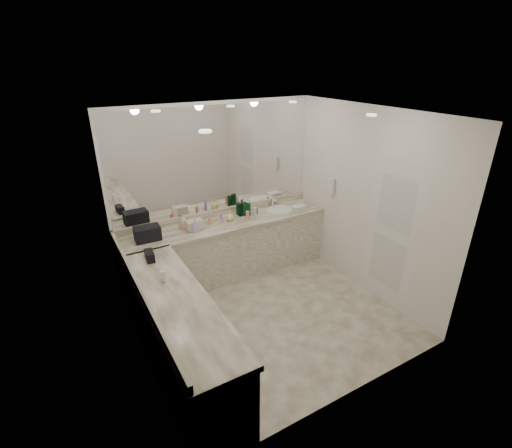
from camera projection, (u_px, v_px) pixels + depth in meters
floor at (267, 315)px, 4.96m from camera, size 3.20×3.20×0.00m
ceiling at (271, 114)px, 3.89m from camera, size 3.20×3.20×0.00m
wall_back at (217, 191)px, 5.61m from camera, size 3.20×0.02×2.60m
wall_left at (133, 260)px, 3.70m from camera, size 0.02×3.00×2.60m
wall_right at (367, 203)px, 5.15m from camera, size 0.02×3.00×2.60m
vanity_back_base at (227, 250)px, 5.73m from camera, size 3.20×0.60×0.84m
vanity_back_top at (227, 224)px, 5.54m from camera, size 3.20×0.64×0.06m
vanity_left_base at (179, 337)px, 3.96m from camera, size 0.60×2.40×0.84m
vanity_left_top at (176, 302)px, 3.78m from camera, size 0.64×2.42×0.06m
backsplash_back at (218, 212)px, 5.74m from camera, size 3.20×0.04×0.10m
backsplash_left at (139, 289)px, 3.85m from camera, size 0.04×3.00×0.10m
mirror_back at (216, 160)px, 5.40m from camera, size 3.12×0.01×1.55m
mirror_left at (127, 216)px, 3.51m from camera, size 0.01×2.92×1.55m
sink at (279, 210)px, 5.97m from camera, size 0.44×0.44×0.03m
faucet at (273, 202)px, 6.10m from camera, size 0.24×0.16×0.14m
wall_phone at (331, 186)px, 5.66m from camera, size 0.06×0.10×0.24m
door at (392, 232)px, 4.85m from camera, size 0.02×0.82×2.10m
black_toiletry_bag at (147, 234)px, 4.94m from camera, size 0.35×0.23×0.19m
black_bag_spill at (150, 256)px, 4.47m from camera, size 0.11×0.21×0.11m
cream_cosmetic_case at (195, 225)px, 5.26m from camera, size 0.24×0.16×0.13m
hand_towel at (299, 207)px, 6.04m from camera, size 0.23×0.16×0.04m
lotion_left at (163, 277)px, 4.03m from camera, size 0.05×0.05×0.12m
soap_bottle_a at (184, 221)px, 5.29m from camera, size 0.09×0.09×0.21m
soap_bottle_b at (195, 225)px, 5.18m from camera, size 0.09×0.09×0.19m
soap_bottle_c at (230, 216)px, 5.55m from camera, size 0.15×0.15×0.16m
green_bottle_0 at (240, 210)px, 5.70m from camera, size 0.07×0.07×0.21m
green_bottle_1 at (238, 209)px, 5.75m from camera, size 0.07×0.07×0.19m
green_bottle_2 at (248, 210)px, 5.71m from camera, size 0.07×0.07×0.20m
green_bottle_3 at (245, 209)px, 5.73m from camera, size 0.07×0.07×0.21m
amenity_bottle_0 at (220, 221)px, 5.47m from camera, size 0.05×0.05×0.07m
amenity_bottle_1 at (181, 226)px, 5.28m from camera, size 0.05×0.05×0.10m
amenity_bottle_2 at (210, 221)px, 5.43m from camera, size 0.04×0.04×0.10m
amenity_bottle_3 at (150, 237)px, 4.95m from camera, size 0.05×0.05×0.11m
amenity_bottle_4 at (221, 219)px, 5.46m from camera, size 0.05×0.05×0.15m
amenity_bottle_5 at (257, 211)px, 5.80m from camera, size 0.04×0.04×0.08m
amenity_bottle_6 at (160, 234)px, 5.04m from camera, size 0.05×0.05×0.08m
amenity_bottle_7 at (248, 215)px, 5.59m from camera, size 0.05×0.05×0.13m
amenity_bottle_8 at (255, 212)px, 5.71m from camera, size 0.06×0.06×0.14m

